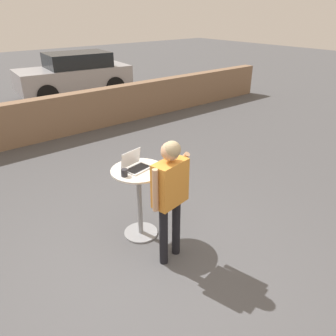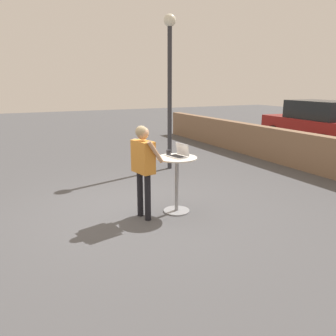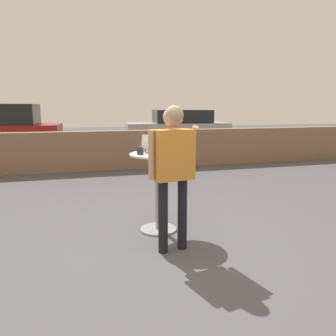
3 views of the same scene
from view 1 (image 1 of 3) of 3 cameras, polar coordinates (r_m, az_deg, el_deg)
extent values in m
plane|color=#4C4C4F|center=(4.41, -2.98, -17.05)|extent=(50.00, 50.00, 0.00)
cube|color=#84664C|center=(8.62, -25.11, 6.85)|extent=(17.31, 0.35, 1.04)
cylinder|color=gray|center=(4.97, -4.73, -11.12)|extent=(0.49, 0.49, 0.03)
cylinder|color=gray|center=(4.68, -4.96, -6.07)|extent=(0.07, 0.07, 1.01)
cylinder|color=beige|center=(4.42, -5.22, -0.40)|extent=(0.74, 0.74, 0.02)
cube|color=silver|center=(4.41, -5.23, -0.14)|extent=(0.38, 0.29, 0.02)
cube|color=black|center=(4.41, -5.24, -0.03)|extent=(0.33, 0.24, 0.00)
cube|color=silver|center=(4.45, -6.50, 1.72)|extent=(0.35, 0.11, 0.22)
cube|color=white|center=(4.44, -6.45, 1.71)|extent=(0.32, 0.10, 0.20)
cylinder|color=#232328|center=(4.24, -7.62, -0.82)|extent=(0.09, 0.09, 0.10)
torus|color=#232328|center=(4.27, -6.99, -0.59)|extent=(0.04, 0.01, 0.04)
cylinder|color=black|center=(4.22, -0.77, -11.72)|extent=(0.11, 0.11, 0.85)
cylinder|color=black|center=(4.37, 1.42, -10.19)|extent=(0.11, 0.11, 0.85)
cube|color=orange|center=(3.91, 0.38, -2.65)|extent=(0.49, 0.31, 0.56)
sphere|color=tan|center=(3.73, 0.39, 2.94)|extent=(0.22, 0.22, 0.22)
sphere|color=#9E8966|center=(3.70, 0.72, 3.22)|extent=(0.20, 0.20, 0.20)
cylinder|color=tan|center=(3.73, -2.22, -3.94)|extent=(0.07, 0.07, 0.53)
cylinder|color=tan|center=(4.08, 1.89, 0.55)|extent=(0.13, 0.33, 0.41)
cube|color=#9E9EA3|center=(12.97, -16.04, 14.90)|extent=(4.13, 2.07, 0.73)
cube|color=black|center=(12.94, -15.52, 17.72)|extent=(2.33, 1.70, 0.50)
cylinder|color=black|center=(11.95, -20.22, 11.78)|extent=(0.73, 0.29, 0.72)
cylinder|color=black|center=(13.49, -22.08, 13.00)|extent=(0.73, 0.29, 0.72)
cylinder|color=black|center=(12.74, -9.24, 13.84)|extent=(0.73, 0.29, 0.72)
cylinder|color=black|center=(14.20, -12.14, 14.87)|extent=(0.73, 0.29, 0.72)
camera|label=2|loc=(7.39, 47.88, 12.83)|focal=35.00mm
camera|label=3|loc=(1.96, 64.15, -37.42)|focal=35.00mm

